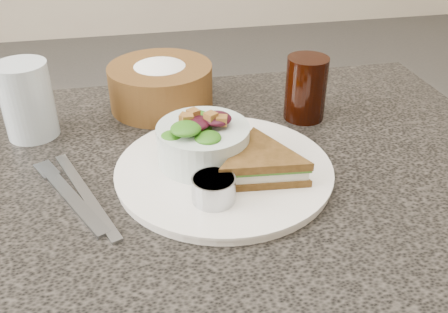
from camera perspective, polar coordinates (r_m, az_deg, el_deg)
name	(u,v)px	position (r m, az deg, el deg)	size (l,w,h in m)	color
dinner_plate	(224,171)	(0.70, 0.00, -1.63)	(0.30, 0.30, 0.01)	silver
sandwich	(262,164)	(0.67, 4.31, -0.89)	(0.14, 0.14, 0.04)	brown
salad_bowl	(203,137)	(0.69, -2.40, 2.20)	(0.13, 0.13, 0.08)	#B7C7BE
dressing_ramekin	(214,189)	(0.63, -1.18, -3.77)	(0.06, 0.06, 0.03)	#A7ABB1
orange_wedge	(211,132)	(0.76, -1.54, 2.77)	(0.06, 0.06, 0.03)	orange
fork	(73,199)	(0.68, -16.87, -4.72)	(0.02, 0.18, 0.00)	#8F939A
knife	(86,194)	(0.69, -15.53, -4.17)	(0.01, 0.22, 0.00)	#999CA3
bread_basket	(160,79)	(0.88, -7.28, 8.78)	(0.18, 0.18, 0.10)	brown
cola_glass	(306,85)	(0.84, 9.37, 8.06)	(0.07, 0.07, 0.12)	black
water_glass	(27,100)	(0.84, -21.57, 5.98)	(0.08, 0.08, 0.12)	#AFBBC3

